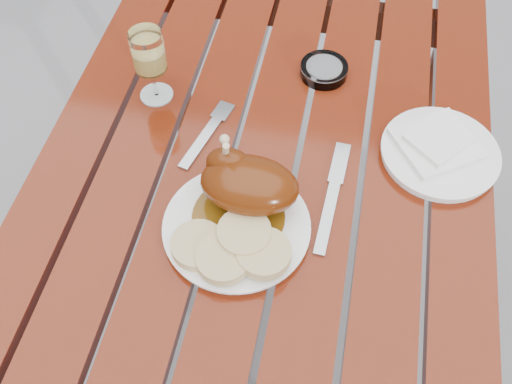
% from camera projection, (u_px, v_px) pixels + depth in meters
% --- Properties ---
extents(ground, '(60.00, 60.00, 0.00)m').
position_uv_depth(ground, '(260.00, 328.00, 1.62)').
color(ground, slate).
rests_on(ground, ground).
extents(table, '(0.80, 1.20, 0.75)m').
position_uv_depth(table, '(260.00, 268.00, 1.31)').
color(table, maroon).
rests_on(table, ground).
extents(dinner_plate, '(0.26, 0.26, 0.02)m').
position_uv_depth(dinner_plate, '(237.00, 227.00, 0.93)').
color(dinner_plate, white).
rests_on(dinner_plate, table).
extents(roast_duck, '(0.17, 0.17, 0.12)m').
position_uv_depth(roast_duck, '(246.00, 184.00, 0.91)').
color(roast_duck, '#5B380A').
rests_on(roast_duck, dinner_plate).
extents(bread_dumplings, '(0.19, 0.13, 0.03)m').
position_uv_depth(bread_dumplings, '(232.00, 247.00, 0.88)').
color(bread_dumplings, tan).
rests_on(bread_dumplings, dinner_plate).
extents(wine_glass, '(0.07, 0.07, 0.15)m').
position_uv_depth(wine_glass, '(151.00, 66.00, 1.05)').
color(wine_glass, '#F1D86D').
rests_on(wine_glass, table).
extents(side_plate, '(0.21, 0.21, 0.02)m').
position_uv_depth(side_plate, '(440.00, 153.00, 1.02)').
color(side_plate, white).
rests_on(side_plate, table).
extents(napkin, '(0.18, 0.18, 0.01)m').
position_uv_depth(napkin, '(436.00, 143.00, 1.01)').
color(napkin, white).
rests_on(napkin, side_plate).
extents(ashtray, '(0.10, 0.10, 0.02)m').
position_uv_depth(ashtray, '(324.00, 70.00, 1.13)').
color(ashtray, '#B2B7BC').
rests_on(ashtray, table).
extents(fork, '(0.06, 0.16, 0.01)m').
position_uv_depth(fork, '(204.00, 137.00, 1.04)').
color(fork, gray).
rests_on(fork, table).
extents(knife, '(0.03, 0.20, 0.01)m').
position_uv_depth(knife, '(330.00, 204.00, 0.96)').
color(knife, gray).
rests_on(knife, table).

